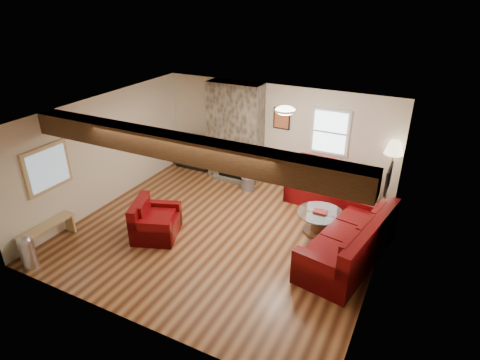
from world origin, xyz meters
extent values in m
plane|color=#4F2A15|center=(0.00, 0.00, 0.00)|extent=(8.00, 8.00, 0.00)
plane|color=white|center=(0.00, 0.00, 2.50)|extent=(8.00, 8.00, 0.00)
plane|color=beige|center=(0.00, 2.75, 1.25)|extent=(8.00, 0.00, 8.00)
plane|color=beige|center=(0.00, -2.75, 1.25)|extent=(8.00, 0.00, 8.00)
plane|color=beige|center=(-3.00, 0.00, 1.25)|extent=(0.00, 7.50, 7.50)
plane|color=beige|center=(3.00, 0.00, 1.25)|extent=(0.00, 7.50, 7.50)
cube|color=#331F0F|center=(0.00, -1.25, 2.31)|extent=(6.00, 0.36, 0.38)
cube|color=#38332B|center=(-1.00, 2.50, 1.25)|extent=(1.40, 0.50, 2.50)
cube|color=black|center=(-1.00, 2.25, 0.45)|extent=(0.70, 0.06, 0.90)
cube|color=#38332B|center=(-1.00, 2.20, 0.04)|extent=(1.00, 0.25, 0.08)
cylinder|color=#4B2C18|center=(1.76, 0.91, 0.02)|extent=(0.63, 0.63, 0.04)
cylinder|color=#4B2C18|center=(1.76, 0.91, 0.21)|extent=(0.34, 0.34, 0.42)
cylinder|color=silver|center=(1.76, 0.91, 0.45)|extent=(0.95, 0.95, 0.02)
cube|color=maroon|center=(1.76, 0.91, 0.48)|extent=(0.26, 0.19, 0.03)
cube|color=black|center=(-2.32, 2.53, 0.24)|extent=(0.96, 0.39, 0.48)
imported|color=black|center=(-2.32, 2.53, 0.72)|extent=(0.82, 0.11, 0.47)
cylinder|color=#AA8B46|center=(2.80, 2.55, 0.02)|extent=(0.29, 0.29, 0.03)
cylinder|color=#AA8B46|center=(2.80, 2.55, 0.73)|extent=(0.03, 0.03, 1.46)
cone|color=beige|center=(2.80, 2.55, 1.48)|extent=(0.42, 0.42, 0.29)
camera|label=1|loc=(3.47, -6.05, 4.60)|focal=30.00mm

